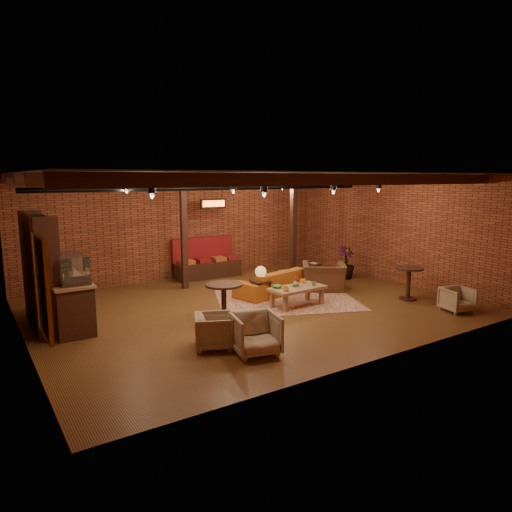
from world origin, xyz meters
TOP-DOWN VIEW (x-y plane):
  - floor at (0.00, 0.00)m, footprint 10.00×10.00m
  - ceiling at (0.00, 0.00)m, footprint 10.00×8.00m
  - wall_back at (0.00, 4.00)m, footprint 10.00×0.02m
  - wall_front at (0.00, -4.00)m, footprint 10.00×0.02m
  - wall_left at (-5.00, 0.00)m, footprint 0.02×8.00m
  - wall_right at (5.00, 0.00)m, footprint 0.02×8.00m
  - ceiling_beams at (0.00, 0.00)m, footprint 9.80×6.40m
  - ceiling_pipe at (0.00, 1.60)m, footprint 9.60×0.12m
  - post_left at (-0.60, 2.60)m, footprint 0.16×0.16m
  - post_right at (2.80, 2.00)m, footprint 0.16×0.16m
  - service_counter at (-4.10, 1.00)m, footprint 0.80×2.50m
  - plant_counter at (-4.00, 1.20)m, footprint 0.35×0.39m
  - shelving_hutch at (-4.50, 1.10)m, footprint 0.52×2.00m
  - chalkboard_menu at (-4.93, -2.30)m, footprint 0.08×0.96m
  - banquette at (0.60, 3.55)m, footprint 2.10×0.70m
  - service_sign at (0.60, 3.10)m, footprint 0.86×0.06m
  - ceiling_spotlights at (0.00, 0.00)m, footprint 6.40×4.40m
  - rug at (1.05, -0.01)m, footprint 4.26×3.82m
  - sofa at (1.15, 0.73)m, footprint 2.41×1.36m
  - coffee_table at (0.92, -0.59)m, footprint 1.45×0.78m
  - side_table_lamp at (0.46, 0.31)m, footprint 0.44×0.44m
  - round_table_left at (-1.16, -0.68)m, footprint 0.81×0.81m
  - armchair_a at (-2.07, -1.95)m, footprint 0.86×0.89m
  - armchair_b at (-1.59, -2.62)m, footprint 0.93×0.90m
  - armchair_right at (2.57, 0.29)m, footprint 1.39×1.31m
  - side_table_book at (3.12, 1.47)m, footprint 0.52×0.52m
  - round_table_right at (3.73, -1.67)m, footprint 0.72×0.72m
  - armchair_far at (3.80, -3.01)m, footprint 0.73×0.70m
  - plant_tall at (4.14, 1.06)m, footprint 1.76×1.76m

SIDE VIEW (x-z plane):
  - floor at x=0.00m, z-range 0.00..0.00m
  - rug at x=1.05m, z-range 0.00..0.01m
  - armchair_far at x=3.80m, z-range 0.00..0.63m
  - sofa at x=1.15m, z-range 0.00..0.66m
  - armchair_a at x=-2.07m, z-range 0.00..0.70m
  - armchair_b at x=-1.59m, z-range 0.00..0.80m
  - coffee_table at x=0.92m, z-range 0.06..0.79m
  - side_table_book at x=3.12m, z-range 0.20..0.73m
  - banquette at x=0.60m, z-range 0.00..1.00m
  - armchair_right at x=2.57m, z-range 0.00..1.02m
  - round_table_right at x=3.73m, z-range 0.14..0.99m
  - round_table_left at x=-1.16m, z-range 0.15..1.00m
  - side_table_lamp at x=0.46m, z-range 0.24..1.14m
  - service_counter at x=-4.10m, z-range 0.00..1.60m
  - shelving_hutch at x=-4.50m, z-range 0.00..2.40m
  - plant_counter at x=-4.00m, z-range 1.07..1.37m
  - plant_tall at x=4.14m, z-range 0.00..3.02m
  - wall_back at x=0.00m, z-range 0.00..3.20m
  - wall_front at x=0.00m, z-range 0.00..3.20m
  - wall_left at x=-5.00m, z-range 0.00..3.20m
  - wall_right at x=5.00m, z-range 0.00..3.20m
  - post_left at x=-0.60m, z-range 0.00..3.20m
  - post_right at x=2.80m, z-range 0.00..3.20m
  - chalkboard_menu at x=-4.93m, z-range 0.87..2.33m
  - service_sign at x=0.60m, z-range 2.20..2.50m
  - ceiling_pipe at x=0.00m, z-range 2.79..2.91m
  - ceiling_spotlights at x=0.00m, z-range 2.72..3.00m
  - ceiling_beams at x=0.00m, z-range 2.97..3.19m
  - ceiling at x=0.00m, z-range 3.19..3.21m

